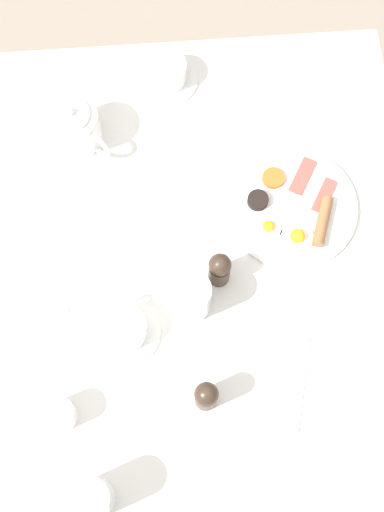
# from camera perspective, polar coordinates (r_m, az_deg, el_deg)

# --- Properties ---
(ground_plane) EXTENTS (8.00, 8.00, 0.00)m
(ground_plane) POSITION_cam_1_polar(r_m,az_deg,el_deg) (2.18, 0.00, -6.10)
(ground_plane) COLOR gray
(table) EXTENTS (0.95, 1.07, 0.71)m
(table) POSITION_cam_1_polar(r_m,az_deg,el_deg) (1.56, 0.00, -1.02)
(table) COLOR silver
(table) RESTS_ON ground_plane
(breakfast_plate) EXTENTS (0.28, 0.28, 0.04)m
(breakfast_plate) POSITION_cam_1_polar(r_m,az_deg,el_deg) (1.54, 8.00, 3.79)
(breakfast_plate) COLOR white
(breakfast_plate) RESTS_ON table
(teapot_near) EXTENTS (0.16, 0.15, 0.12)m
(teapot_near) POSITION_cam_1_polar(r_m,az_deg,el_deg) (1.58, -9.35, 10.17)
(teapot_near) COLOR white
(teapot_near) RESTS_ON table
(teacup_with_saucer_left) EXTENTS (0.14, 0.14, 0.06)m
(teacup_with_saucer_left) POSITION_cam_1_polar(r_m,az_deg,el_deg) (1.43, -5.41, -5.83)
(teacup_with_saucer_left) COLOR white
(teacup_with_saucer_left) RESTS_ON table
(teacup_with_saucer_right) EXTENTS (0.14, 0.14, 0.06)m
(teacup_with_saucer_right) POSITION_cam_1_polar(r_m,az_deg,el_deg) (1.66, -2.06, 14.43)
(teacup_with_saucer_right) COLOR white
(teacup_with_saucer_right) RESTS_ON table
(water_glass_short) EXTENTS (0.08, 0.08, 0.12)m
(water_glass_short) POSITION_cam_1_polar(r_m,az_deg,el_deg) (1.41, 0.01, -3.35)
(water_glass_short) COLOR white
(water_glass_short) RESTS_ON table
(wine_glass_spare) EXTENTS (0.08, 0.08, 0.12)m
(wine_glass_spare) POSITION_cam_1_polar(r_m,az_deg,el_deg) (1.37, -7.98, -18.66)
(wine_glass_spare) COLOR white
(wine_glass_spare) RESTS_ON table
(creamer_jug) EXTENTS (0.09, 0.06, 0.07)m
(creamer_jug) POSITION_cam_1_polar(r_m,az_deg,el_deg) (1.41, -10.61, -12.33)
(creamer_jug) COLOR white
(creamer_jug) RESTS_ON table
(pepper_grinder) EXTENTS (0.05, 0.05, 0.11)m
(pepper_grinder) POSITION_cam_1_polar(r_m,az_deg,el_deg) (1.37, 1.14, -11.15)
(pepper_grinder) COLOR #38281E
(pepper_grinder) RESTS_ON table
(salt_grinder) EXTENTS (0.05, 0.05, 0.11)m
(salt_grinder) POSITION_cam_1_polar(r_m,az_deg,el_deg) (1.43, 2.21, -1.05)
(salt_grinder) COLOR #38281E
(salt_grinder) RESTS_ON table
(fork_by_plate) EXTENTS (0.16, 0.05, 0.00)m
(fork_by_plate) POSITION_cam_1_polar(r_m,az_deg,el_deg) (1.60, 1.11, 9.27)
(fork_by_plate) COLOR silver
(fork_by_plate) RESTS_ON table
(knife_by_plate) EXTENTS (0.06, 0.21, 0.00)m
(knife_by_plate) POSITION_cam_1_polar(r_m,az_deg,el_deg) (1.45, 8.70, -10.11)
(knife_by_plate) COLOR silver
(knife_by_plate) RESTS_ON table
(spoon_for_tea) EXTENTS (0.14, 0.07, 0.00)m
(spoon_for_tea) POSITION_cam_1_polar(r_m,az_deg,el_deg) (1.51, -6.04, 1.32)
(spoon_for_tea) COLOR silver
(spoon_for_tea) RESTS_ON table
(fork_spare) EXTENTS (0.19, 0.02, 0.00)m
(fork_spare) POSITION_cam_1_polar(r_m,az_deg,el_deg) (1.50, -13.46, -4.34)
(fork_spare) COLOR silver
(fork_spare) RESTS_ON table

